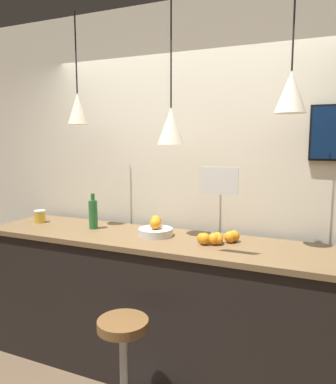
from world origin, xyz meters
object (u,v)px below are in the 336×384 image
(bar_stool, at_px, (124,361))
(fruit_bowl, at_px, (156,229))
(spread_jar, at_px, (40,216))
(juice_bottle, at_px, (93,214))

(bar_stool, relative_size, fruit_bowl, 2.70)
(fruit_bowl, xyz_separation_m, spread_jar, (-1.14, -0.00, 0.00))
(fruit_bowl, distance_m, spread_jar, 1.14)
(bar_stool, distance_m, spread_jar, 1.55)
(juice_bottle, bearing_deg, bar_stool, -44.53)
(bar_stool, bearing_deg, fruit_bowl, 97.94)
(juice_bottle, xyz_separation_m, spread_jar, (-0.57, -0.00, -0.07))
(fruit_bowl, height_order, spread_jar, fruit_bowl)
(bar_stool, relative_size, spread_jar, 6.55)
(fruit_bowl, height_order, juice_bottle, juice_bottle)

